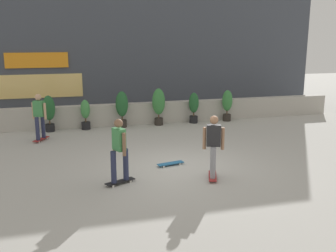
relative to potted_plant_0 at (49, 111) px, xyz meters
name	(u,v)px	position (x,y,z in m)	size (l,w,h in m)	color
ground_plane	(182,168)	(3.74, -5.55, -0.82)	(48.00, 48.00, 0.00)	#B2AFA8
planter_wall	(141,113)	(3.74, 0.45, -0.37)	(18.00, 0.40, 0.90)	#B2ADA3
building_backdrop	(124,45)	(3.73, 4.45, 2.42)	(20.00, 2.08, 6.50)	#424751
potted_plant_0	(49,111)	(0.00, 0.00, 0.00)	(0.48, 0.48, 1.43)	black
potted_plant_1	(85,114)	(1.39, 0.00, -0.18)	(0.37, 0.37, 1.21)	black
potted_plant_2	(122,106)	(2.87, 0.00, 0.04)	(0.51, 0.51, 1.49)	#2D2823
potted_plant_3	(159,104)	(4.42, 0.00, 0.09)	(0.54, 0.54, 1.55)	#2D2823
potted_plant_4	(194,106)	(5.98, 0.00, -0.09)	(0.43, 0.43, 1.32)	black
potted_plant_5	(227,104)	(7.54, 0.00, -0.05)	(0.45, 0.45, 1.37)	#2D2823
skater_far_left	(119,148)	(1.87, -6.29, 0.12)	(0.81, 0.52, 1.70)	black
skater_by_wall_right	(39,115)	(-0.28, -1.38, 0.12)	(0.57, 0.79, 1.70)	maroon
skater_far_right	(213,144)	(4.28, -6.54, 0.12)	(0.53, 0.82, 1.70)	maroon
skateboard_aside	(171,163)	(3.49, -5.24, -0.76)	(0.82, 0.36, 0.08)	#266699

